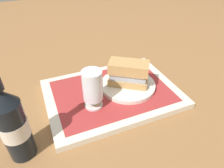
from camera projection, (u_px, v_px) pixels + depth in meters
name	position (u px, v px, depth m)	size (l,w,h in m)	color
ground_plane	(112.00, 96.00, 0.70)	(3.00, 3.00, 0.00)	olive
tray	(112.00, 93.00, 0.70)	(0.44, 0.32, 0.02)	beige
placemat	(112.00, 91.00, 0.69)	(0.38, 0.27, 0.00)	#9E2D2D
plate	(127.00, 85.00, 0.71)	(0.19, 0.19, 0.01)	silver
sandwich	(127.00, 72.00, 0.68)	(0.14, 0.13, 0.08)	tan
beer_glass	(93.00, 88.00, 0.59)	(0.06, 0.06, 0.12)	silver
beer_bottle	(13.00, 124.00, 0.46)	(0.07, 0.07, 0.27)	black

